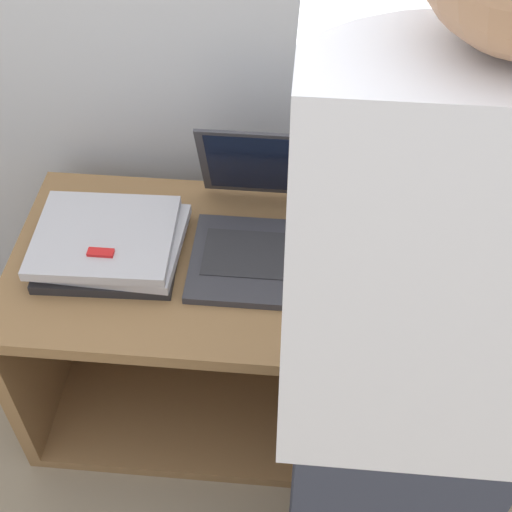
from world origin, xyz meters
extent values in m
plane|color=gray|center=(0.00, 0.00, 0.00)|extent=(12.00, 12.00, 0.00)
cube|color=olive|center=(0.00, 0.29, 0.55)|extent=(1.21, 0.58, 0.04)
cube|color=olive|center=(0.00, 0.29, 0.02)|extent=(1.21, 0.58, 0.04)
cube|color=olive|center=(-0.59, 0.29, 0.28)|extent=(0.04, 0.58, 0.49)
cube|color=olive|center=(0.59, 0.29, 0.28)|extent=(0.04, 0.58, 0.49)
cube|color=olive|center=(0.00, 0.56, 0.28)|extent=(1.14, 0.04, 0.49)
cube|color=#333338|center=(0.00, 0.29, 0.58)|extent=(0.33, 0.28, 0.02)
cube|color=#28282B|center=(0.00, 0.30, 0.59)|extent=(0.27, 0.15, 0.00)
cube|color=#333338|center=(0.00, 0.48, 0.71)|extent=(0.33, 0.11, 0.26)
cube|color=black|center=(0.00, 0.48, 0.71)|extent=(0.29, 0.09, 0.23)
cube|color=#232326|center=(-0.36, 0.29, 0.58)|extent=(0.34, 0.29, 0.03)
cube|color=#B7B7BC|center=(-0.35, 0.30, 0.60)|extent=(0.34, 0.29, 0.03)
cube|color=#B7B7BC|center=(-0.37, 0.29, 0.63)|extent=(0.34, 0.29, 0.03)
cube|color=gray|center=(0.35, 0.29, 0.58)|extent=(0.33, 0.28, 0.03)
cube|color=#232326|center=(0.35, 0.29, 0.60)|extent=(0.33, 0.29, 0.03)
cube|color=#232326|center=(0.36, 0.29, 0.63)|extent=(0.34, 0.29, 0.03)
cube|color=white|center=(0.28, -0.25, 1.15)|extent=(0.40, 0.20, 0.65)
cylinder|color=tan|center=(0.12, 0.01, 1.38)|extent=(0.07, 0.32, 0.07)
cube|color=red|center=(-0.36, 0.22, 0.64)|extent=(0.06, 0.02, 0.01)
camera|label=1|loc=(0.10, -0.86, 1.82)|focal=50.00mm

